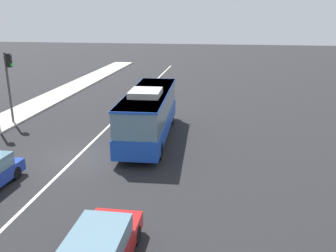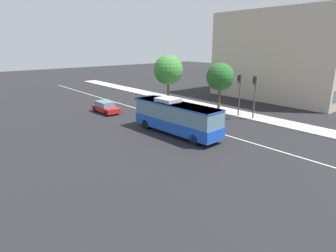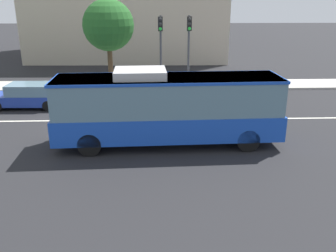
% 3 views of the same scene
% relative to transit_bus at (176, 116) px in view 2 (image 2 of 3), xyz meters
% --- Properties ---
extents(ground_plane, '(160.00, 160.00, 0.00)m').
position_rel_transit_bus_xyz_m(ground_plane, '(-3.77, 3.45, -1.81)').
color(ground_plane, black).
extents(sidewalk_kerb, '(80.00, 2.95, 0.14)m').
position_rel_transit_bus_xyz_m(sidewalk_kerb, '(-3.77, 11.55, -1.74)').
color(sidewalk_kerb, '#B2ADA3').
rests_on(sidewalk_kerb, ground_plane).
extents(lane_centre_line, '(76.00, 0.16, 0.01)m').
position_rel_transit_bus_xyz_m(lane_centre_line, '(-3.77, 3.45, -1.80)').
color(lane_centre_line, silver).
rests_on(lane_centre_line, ground_plane).
extents(transit_bus, '(10.09, 2.90, 3.46)m').
position_rel_transit_bus_xyz_m(transit_bus, '(0.00, 0.00, 0.00)').
color(transit_bus, '#1947B7').
rests_on(transit_bus, ground_plane).
extents(sedan_blue, '(4.54, 1.91, 1.46)m').
position_rel_transit_bus_xyz_m(sedan_blue, '(-8.29, 6.13, -1.09)').
color(sedan_blue, '#1E3899').
rests_on(sedan_blue, ground_plane).
extents(sedan_red, '(4.51, 1.84, 1.46)m').
position_rel_transit_bus_xyz_m(sedan_red, '(-12.65, -0.95, -1.09)').
color(sedan_red, '#B21919').
rests_on(sedan_red, ground_plane).
extents(traffic_light_near_corner, '(0.34, 0.62, 5.20)m').
position_rel_transit_bus_xyz_m(traffic_light_near_corner, '(-0.16, 10.34, 1.75)').
color(traffic_light_near_corner, '#47474C').
rests_on(traffic_light_near_corner, ground_plane).
extents(traffic_light_mid_block, '(0.32, 0.62, 5.20)m').
position_rel_transit_bus_xyz_m(traffic_light_mid_block, '(1.83, 10.49, 1.75)').
color(traffic_light_mid_block, '#47474C').
rests_on(traffic_light_mid_block, ground_plane).
extents(street_tree_kerbside_left, '(4.64, 4.64, 6.97)m').
position_rel_transit_bus_xyz_m(street_tree_kerbside_left, '(-14.42, 11.32, 2.83)').
color(street_tree_kerbside_left, '#4C3823').
rests_on(street_tree_kerbside_left, ground_plane).
extents(street_tree_kerbside_centre, '(3.63, 3.63, 6.33)m').
position_rel_transit_bus_xyz_m(street_tree_kerbside_centre, '(-3.84, 11.20, 2.67)').
color(street_tree_kerbside_centre, '#4C3823').
rests_on(street_tree_kerbside_centre, ground_plane).
extents(office_block_background, '(20.73, 16.43, 13.60)m').
position_rel_transit_bus_xyz_m(office_block_background, '(-3.35, 28.51, 4.99)').
color(office_block_background, '#B7A893').
rests_on(office_block_background, ground_plane).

